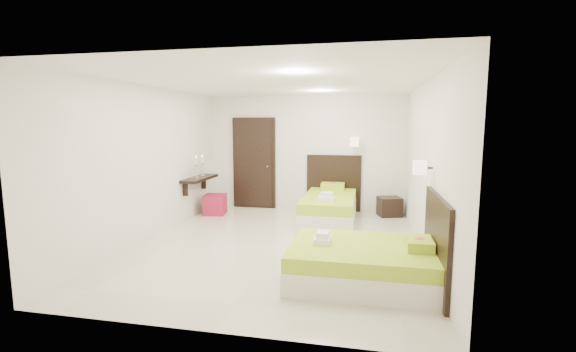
% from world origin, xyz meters
% --- Properties ---
extents(floor, '(5.50, 5.50, 0.00)m').
position_xyz_m(floor, '(0.00, 0.00, 0.00)').
color(floor, beige).
rests_on(floor, ground).
extents(bed_single, '(1.22, 2.04, 1.68)m').
position_xyz_m(bed_single, '(0.67, 1.81, 0.31)').
color(bed_single, beige).
rests_on(bed_single, ground).
extents(bed_double, '(1.79, 1.52, 1.48)m').
position_xyz_m(bed_double, '(1.42, -1.24, 0.26)').
color(bed_double, beige).
rests_on(bed_double, ground).
extents(nightstand, '(0.56, 0.52, 0.41)m').
position_xyz_m(nightstand, '(1.90, 2.43, 0.20)').
color(nightstand, black).
rests_on(nightstand, ground).
extents(ottoman, '(0.50, 0.50, 0.44)m').
position_xyz_m(ottoman, '(-1.84, 1.84, 0.22)').
color(ottoman, maroon).
rests_on(ottoman, ground).
extents(door, '(1.02, 0.15, 2.14)m').
position_xyz_m(door, '(-1.20, 2.70, 1.05)').
color(door, black).
rests_on(door, ground).
extents(console_shelf, '(0.35, 1.20, 0.78)m').
position_xyz_m(console_shelf, '(-2.08, 1.60, 0.82)').
color(console_shelf, black).
rests_on(console_shelf, ground).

